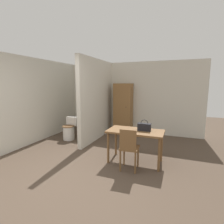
# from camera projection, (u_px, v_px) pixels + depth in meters

# --- Properties ---
(ground_plane) EXTENTS (16.00, 16.00, 0.00)m
(ground_plane) POSITION_uv_depth(u_px,v_px,m) (65.00, 182.00, 3.14)
(ground_plane) COLOR #4C3D30
(wall_back) EXTENTS (5.31, 0.12, 2.50)m
(wall_back) POSITION_uv_depth(u_px,v_px,m) (126.00, 98.00, 6.38)
(wall_back) COLOR beige
(wall_back) RESTS_ON ground_plane
(wall_left) EXTENTS (0.12, 4.66, 2.50)m
(wall_left) POSITION_uv_depth(u_px,v_px,m) (40.00, 100.00, 5.42)
(wall_left) COLOR beige
(wall_left) RESTS_ON ground_plane
(partition_wall) EXTENTS (0.12, 2.21, 2.50)m
(partition_wall) POSITION_uv_depth(u_px,v_px,m) (97.00, 100.00, 5.52)
(partition_wall) COLOR beige
(partition_wall) RESTS_ON ground_plane
(dining_table) EXTENTS (1.21, 0.62, 0.73)m
(dining_table) POSITION_uv_depth(u_px,v_px,m) (135.00, 134.00, 3.85)
(dining_table) COLOR brown
(dining_table) RESTS_ON ground_plane
(wooden_chair) EXTENTS (0.38, 0.38, 0.88)m
(wooden_chair) POSITION_uv_depth(u_px,v_px,m) (129.00, 147.00, 3.49)
(wooden_chair) COLOR brown
(wooden_chair) RESTS_ON ground_plane
(toilet) EXTENTS (0.38, 0.53, 0.69)m
(toilet) POSITION_uv_depth(u_px,v_px,m) (70.00, 130.00, 5.56)
(toilet) COLOR white
(toilet) RESTS_ON ground_plane
(handbag) EXTENTS (0.28, 0.13, 0.24)m
(handbag) POSITION_uv_depth(u_px,v_px,m) (144.00, 127.00, 3.80)
(handbag) COLOR black
(handbag) RESTS_ON dining_table
(wooden_cabinet) EXTENTS (0.61, 0.44, 1.76)m
(wooden_cabinet) POSITION_uv_depth(u_px,v_px,m) (123.00, 109.00, 6.17)
(wooden_cabinet) COLOR brown
(wooden_cabinet) RESTS_ON ground_plane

